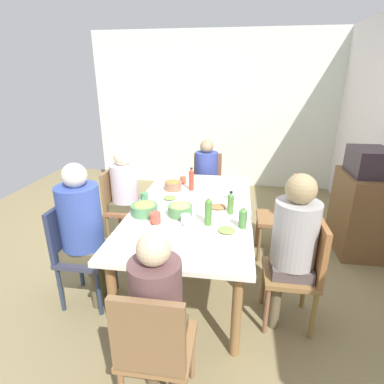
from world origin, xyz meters
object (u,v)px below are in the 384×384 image
object	(u,v)px
person_2	(82,223)
plate_1	(170,199)
person_0	(206,173)
cup_4	(183,180)
bottle_1	(208,212)
bottle_2	(231,203)
plate_2	(227,232)
bottle_0	(243,218)
bowl_0	(180,209)
plate_0	(218,208)
chair_3	(154,347)
cup_3	(186,220)
bowl_1	(144,208)
cup_1	(145,198)
person_3	(157,308)
microwave	(370,162)
person_1	(293,238)
bowl_2	(173,185)
cup_2	(231,195)
dining_table	(192,214)
chair_5	(119,203)
person_5	(126,189)
side_cabinet	(359,213)
chair_1	(301,267)
chair_2	(76,248)
bottle_3	(191,180)
cup_0	(155,218)
chair_4	(284,213)

from	to	relation	value
person_2	plate_1	bearing A→B (deg)	136.83
person_0	cup_4	size ratio (longest dim) A/B	9.97
bottle_1	bottle_2	distance (m)	0.30
plate_2	bottle_0	xyz separation A→B (m)	(-0.11, 0.12, 0.07)
bowl_0	plate_0	bearing A→B (deg)	118.78
chair_3	cup_3	distance (m)	1.06
bowl_1	cup_1	bearing A→B (deg)	-163.52
person_3	bottle_0	distance (m)	1.05
microwave	person_1	bearing A→B (deg)	-36.59
chair_3	bowl_2	size ratio (longest dim) A/B	4.89
bowl_0	cup_4	xyz separation A→B (m)	(-0.85, -0.13, -0.02)
person_2	cup_2	distance (m)	1.40
dining_table	microwave	distance (m)	1.96
dining_table	cup_2	world-z (taller)	cup_2
chair_5	bowl_0	bearing A→B (deg)	50.83
person_5	bowl_0	size ratio (longest dim) A/B	5.38
cup_2	side_cabinet	distance (m)	1.55
cup_2	person_0	bearing A→B (deg)	-161.40
bowl_2	bottle_1	xyz separation A→B (m)	(0.77, 0.45, 0.06)
chair_1	chair_3	distance (m)	1.27
person_1	microwave	xyz separation A→B (m)	(-1.26, 0.94, 0.28)
chair_2	plate_2	xyz separation A→B (m)	(-0.04, 1.26, 0.24)
bowl_2	side_cabinet	distance (m)	2.09
person_3	chair_5	bearing A→B (deg)	-152.68
bowl_1	cup_1	xyz separation A→B (m)	(-0.27, -0.08, -0.01)
person_0	person_2	distance (m)	1.97
cup_2	chair_3	bearing A→B (deg)	-12.09
person_3	plate_1	distance (m)	1.44
person_1	bottle_1	world-z (taller)	person_1
person_3	chair_5	xyz separation A→B (m)	(-1.78, -0.92, -0.18)
plate_0	bottle_3	distance (m)	0.57
dining_table	chair_2	bearing A→B (deg)	-61.57
chair_2	bottle_2	distance (m)	1.38
plate_0	cup_4	size ratio (longest dim) A/B	2.30
chair_5	bottle_1	world-z (taller)	bottle_1
plate_0	plate_1	size ratio (longest dim) A/B	1.15
cup_0	cup_1	size ratio (longest dim) A/B	1.15
plate_1	bottle_2	size ratio (longest dim) A/B	1.07
chair_5	bottle_1	size ratio (longest dim) A/B	3.66
person_2	bowl_1	bearing A→B (deg)	122.61
person_0	chair_2	xyz separation A→B (m)	(1.78, -0.92, -0.16)
chair_4	bowl_2	xyz separation A→B (m)	(0.06, -1.19, 0.28)
person_2	chair_3	size ratio (longest dim) A/B	1.40
cup_2	bottle_1	distance (m)	0.61
person_5	bottle_3	bearing A→B (deg)	86.21
plate_2	person_0	bearing A→B (deg)	-168.96
person_2	bottle_3	xyz separation A→B (m)	(-0.95, 0.76, 0.10)
person_5	cup_2	world-z (taller)	person_5
plate_1	side_cabinet	distance (m)	2.12
chair_2	chair_5	size ratio (longest dim) A/B	1.00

